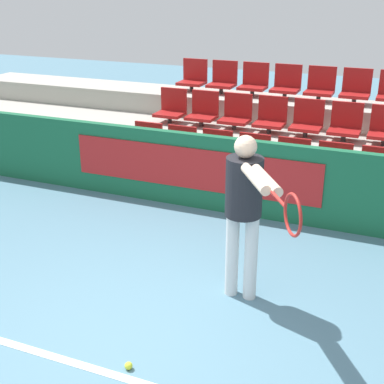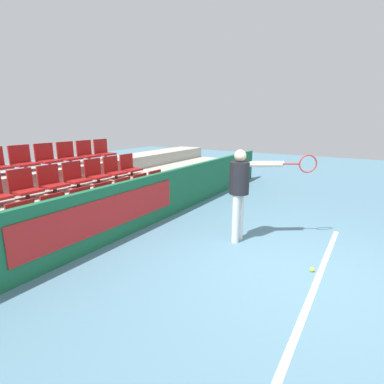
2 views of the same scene
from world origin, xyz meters
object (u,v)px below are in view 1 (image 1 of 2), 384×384
stadium_chair_4 (292,162)px  stadium_chair_18 (320,87)px  stadium_chair_1 (180,148)px  stadium_chair_9 (236,114)px  stadium_chair_8 (203,111)px  stadium_chair_19 (356,89)px  stadium_chair_7 (171,108)px  stadium_chair_14 (193,78)px  stadium_chair_17 (286,84)px  stadium_chair_2 (215,153)px  stadium_chair_15 (223,80)px  tennis_player (245,202)px  stadium_chair_10 (271,118)px  stadium_chair_16 (254,82)px  tennis_ball (129,366)px  stadium_chair_11 (307,121)px  stadium_chair_3 (252,157)px  stadium_chair_5 (333,167)px  stadium_chair_6 (377,172)px  stadium_chair_12 (345,125)px

stadium_chair_4 → stadium_chair_18: size_ratio=1.00×
stadium_chair_1 → stadium_chair_9: 1.17m
stadium_chair_8 → stadium_chair_19: (2.28, 0.96, 0.36)m
stadium_chair_8 → stadium_chair_7: bearing=180.0°
stadium_chair_14 → stadium_chair_17: same height
stadium_chair_14 → stadium_chair_2: bearing=-59.3°
stadium_chair_15 → stadium_chair_18: same height
stadium_chair_14 → stadium_chair_17: 1.71m
tennis_player → stadium_chair_10: bearing=67.5°
stadium_chair_17 → stadium_chair_16: bearing=180.0°
stadium_chair_10 → tennis_player: size_ratio=0.33×
stadium_chair_16 → tennis_ball: 6.13m
stadium_chair_2 → stadium_chair_11: (1.14, 0.96, 0.36)m
stadium_chair_10 → stadium_chair_3: bearing=-90.0°
stadium_chair_3 → stadium_chair_17: size_ratio=1.00×
stadium_chair_5 → stadium_chair_9: 2.00m
stadium_chair_7 → stadium_chair_11: bearing=0.0°
stadium_chair_8 → stadium_chair_17: size_ratio=1.00×
stadium_chair_1 → stadium_chair_9: (0.57, 0.96, 0.36)m
stadium_chair_4 → stadium_chair_11: (0.00, 0.96, 0.36)m
stadium_chair_4 → stadium_chair_5: bearing=0.0°
tennis_player → stadium_chair_11: bearing=58.6°
stadium_chair_4 → stadium_chair_9: stadium_chair_9 is taller
stadium_chair_7 → stadium_chair_10: size_ratio=1.00×
stadium_chair_6 → tennis_player: tennis_player is taller
stadium_chair_1 → stadium_chair_16: 2.13m
stadium_chair_2 → stadium_chair_8: stadium_chair_8 is taller
tennis_ball → stadium_chair_7: bearing=110.6°
stadium_chair_6 → stadium_chair_11: (-1.14, 0.96, 0.36)m
stadium_chair_9 → stadium_chair_8: bearing=180.0°
stadium_chair_19 → stadium_chair_8: bearing=-157.2°
stadium_chair_14 → stadium_chair_19: (2.85, 0.00, 0.00)m
stadium_chair_12 → stadium_chair_18: 1.17m
stadium_chair_4 → tennis_player: size_ratio=0.33×
stadium_chair_10 → stadium_chair_17: size_ratio=1.00×
stadium_chair_1 → stadium_chair_8: 1.03m
stadium_chair_6 → stadium_chair_10: stadium_chair_10 is taller
stadium_chair_5 → stadium_chair_15: (-2.28, 1.92, 0.72)m
stadium_chair_17 → stadium_chair_8: bearing=-139.9°
stadium_chair_11 → stadium_chair_19: size_ratio=1.00×
stadium_chair_4 → stadium_chair_14: 3.07m
stadium_chair_6 → stadium_chair_18: stadium_chair_18 is taller
stadium_chair_10 → stadium_chair_12: bearing=0.0°
stadium_chair_4 → stadium_chair_17: bearing=106.6°
stadium_chair_12 → stadium_chair_6: bearing=-59.3°
stadium_chair_3 → tennis_player: (0.71, -2.67, 0.46)m
stadium_chair_1 → stadium_chair_11: size_ratio=1.00×
stadium_chair_7 → stadium_chair_9: (1.14, 0.00, 0.00)m
stadium_chair_1 → tennis_ball: bearing=-72.1°
stadium_chair_3 → stadium_chair_7: bearing=150.7°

